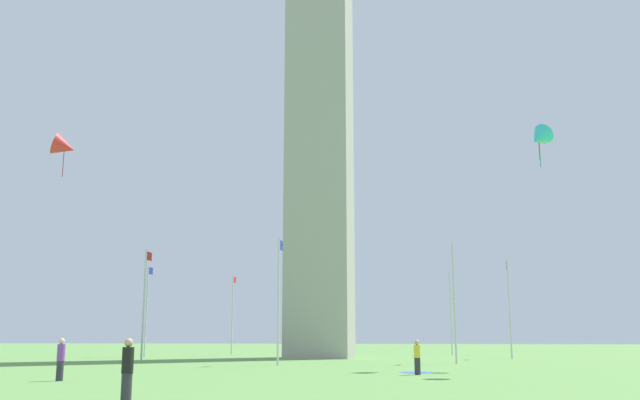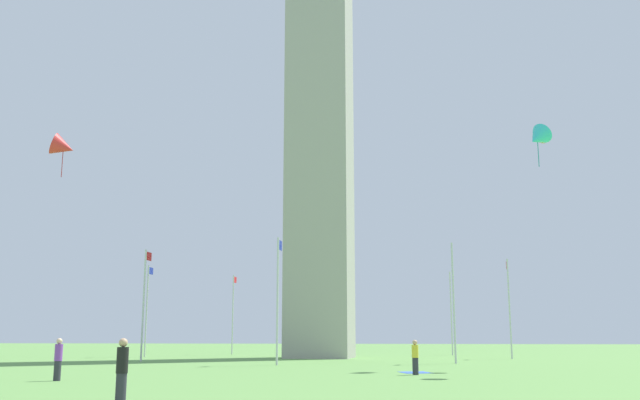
{
  "view_description": "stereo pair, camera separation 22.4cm",
  "coord_description": "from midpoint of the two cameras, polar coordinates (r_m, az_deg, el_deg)",
  "views": [
    {
      "loc": [
        -61.23,
        -10.51,
        1.77
      ],
      "look_at": [
        0.0,
        0.0,
        13.88
      ],
      "focal_mm": 39.56,
      "sensor_mm": 36.0,
      "label": 1
    },
    {
      "loc": [
        -61.19,
        -10.73,
        1.77
      ],
      "look_at": [
        0.0,
        0.0,
        13.88
      ],
      "focal_mm": 39.56,
      "sensor_mm": 36.0,
      "label": 2
    }
  ],
  "objects": [
    {
      "name": "flagpole_n",
      "position": [
        78.11,
        1.94,
        -9.01
      ],
      "size": [
        1.12,
        0.14,
        8.26
      ],
      "color": "silver",
      "rests_on": "ground"
    },
    {
      "name": "flagpole_w",
      "position": [
        61.57,
        14.95,
        -8.1
      ],
      "size": [
        1.12,
        0.14,
        8.26
      ],
      "color": "silver",
      "rests_on": "ground"
    },
    {
      "name": "person_black_shirt",
      "position": [
        20.47,
        -15.64,
        -13.17
      ],
      "size": [
        0.32,
        0.32,
        1.74
      ],
      "rotation": [
        0.0,
        0.0,
        0.45
      ],
      "color": "#2D2D38",
      "rests_on": "ground"
    },
    {
      "name": "person_yellow_shirt",
      "position": [
        34.83,
        7.69,
        -12.51
      ],
      "size": [
        0.32,
        0.32,
        1.64
      ],
      "rotation": [
        0.0,
        0.0,
        0.52
      ],
      "color": "#2D2D38",
      "rests_on": "ground"
    },
    {
      "name": "kite_orange_delta",
      "position": [
        45.02,
        17.12,
        4.79
      ],
      "size": [
        1.51,
        1.54,
        1.97
      ],
      "color": "orange"
    },
    {
      "name": "flagpole_e",
      "position": [
        66.89,
        -13.93,
        -8.35
      ],
      "size": [
        1.12,
        0.14,
        8.26
      ],
      "color": "silver",
      "rests_on": "ground"
    },
    {
      "name": "flagpole_s",
      "position": [
        46.52,
        -3.51,
        -7.62
      ],
      "size": [
        1.12,
        0.14,
        8.26
      ],
      "color": "silver",
      "rests_on": "ground"
    },
    {
      "name": "flagpole_ne",
      "position": [
        75.93,
        -7.18,
        -8.87
      ],
      "size": [
        1.12,
        0.14,
        8.26
      ],
      "color": "silver",
      "rests_on": "ground"
    },
    {
      "name": "obelisk_monument",
      "position": [
        66.37,
        -0.1,
        9.56
      ],
      "size": [
        5.52,
        5.52,
        50.22
      ],
      "color": "#A8A399",
      "rests_on": "ground"
    },
    {
      "name": "kite_red_delta",
      "position": [
        44.29,
        -20.11,
        4.07
      ],
      "size": [
        1.8,
        1.92,
        2.64
      ],
      "color": "red"
    },
    {
      "name": "person_purple_shirt",
      "position": [
        31.71,
        -20.44,
        -12.0
      ],
      "size": [
        0.32,
        0.32,
        1.73
      ],
      "rotation": [
        0.0,
        0.0,
        -0.73
      ],
      "color": "#2D2D38",
      "rests_on": "ground"
    },
    {
      "name": "flagpole_nw",
      "position": [
        72.68,
        10.44,
        -8.68
      ],
      "size": [
        1.12,
        0.14,
        8.26
      ],
      "color": "silver",
      "rests_on": "ground"
    },
    {
      "name": "flagpole_se",
      "position": [
        54.61,
        -14.14,
        -7.81
      ],
      "size": [
        1.12,
        0.14,
        8.26
      ],
      "color": "silver",
      "rests_on": "ground"
    },
    {
      "name": "flagpole_sw",
      "position": [
        49.99,
        10.67,
        -7.69
      ],
      "size": [
        1.12,
        0.14,
        8.26
      ],
      "color": "silver",
      "rests_on": "ground"
    },
    {
      "name": "ground_plane",
      "position": [
        62.15,
        -0.11,
        -12.66
      ],
      "size": [
        260.0,
        260.0,
        0.0
      ],
      "primitive_type": "plane",
      "color": "#609347"
    },
    {
      "name": "kite_cyan_delta",
      "position": [
        38.61,
        17.14,
        4.83
      ],
      "size": [
        1.81,
        1.84,
        2.31
      ],
      "color": "#33C6D1"
    },
    {
      "name": "picnic_blanket_near_first_person",
      "position": [
        37.1,
        7.68,
        -13.66
      ],
      "size": [
        2.16,
        1.91,
        0.01
      ],
      "primitive_type": "cube",
      "rotation": [
        0.0,
        0.0,
        0.33
      ],
      "color": "blue",
      "rests_on": "ground"
    }
  ]
}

